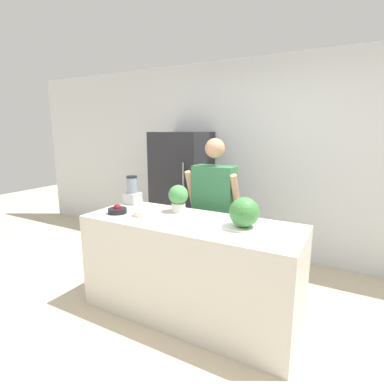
% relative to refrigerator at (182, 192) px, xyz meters
% --- Properties ---
extents(ground_plane, '(14.00, 14.00, 0.00)m').
position_rel_refrigerator_xyz_m(ground_plane, '(0.87, -1.71, -0.83)').
color(ground_plane, beige).
extents(wall_back, '(8.00, 0.06, 2.60)m').
position_rel_refrigerator_xyz_m(wall_back, '(0.87, 0.36, 0.47)').
color(wall_back, silver).
rests_on(wall_back, ground_plane).
extents(counter_island, '(1.95, 0.74, 0.91)m').
position_rel_refrigerator_xyz_m(counter_island, '(0.87, -1.34, -0.38)').
color(counter_island, beige).
rests_on(counter_island, ground_plane).
extents(refrigerator, '(0.71, 0.66, 1.67)m').
position_rel_refrigerator_xyz_m(refrigerator, '(0.00, 0.00, 0.00)').
color(refrigerator, '#232328').
rests_on(refrigerator, ground_plane).
extents(person, '(0.59, 0.26, 1.61)m').
position_rel_refrigerator_xyz_m(person, '(0.80, -0.68, -0.02)').
color(person, '#333338').
rests_on(person, ground_plane).
extents(cutting_board, '(0.44, 0.26, 0.01)m').
position_rel_refrigerator_xyz_m(cutting_board, '(1.36, -1.31, 0.08)').
color(cutting_board, white).
rests_on(cutting_board, counter_island).
extents(watermelon, '(0.24, 0.24, 0.24)m').
position_rel_refrigerator_xyz_m(watermelon, '(1.36, -1.32, 0.21)').
color(watermelon, '#3D7F3D').
rests_on(watermelon, cutting_board).
extents(bowl_cherries, '(0.18, 0.18, 0.09)m').
position_rel_refrigerator_xyz_m(bowl_cherries, '(0.15, -1.47, 0.10)').
color(bowl_cherries, black).
rests_on(bowl_cherries, counter_island).
extents(bowl_cream, '(0.17, 0.17, 0.09)m').
position_rel_refrigerator_xyz_m(bowl_cream, '(0.41, -1.42, 0.11)').
color(bowl_cream, beige).
rests_on(bowl_cream, counter_island).
extents(blender, '(0.15, 0.15, 0.31)m').
position_rel_refrigerator_xyz_m(blender, '(0.03, -1.10, 0.21)').
color(blender, '#B7B7BC').
rests_on(blender, counter_island).
extents(potted_plant, '(0.19, 0.19, 0.27)m').
position_rel_refrigerator_xyz_m(potted_plant, '(0.63, -1.14, 0.22)').
color(potted_plant, beige).
rests_on(potted_plant, counter_island).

